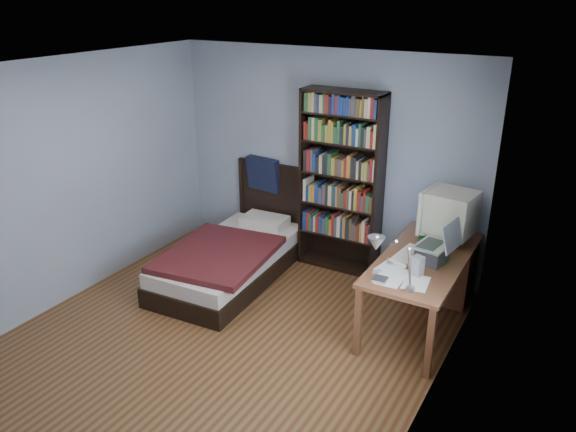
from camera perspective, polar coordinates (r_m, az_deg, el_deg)
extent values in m
plane|color=#552C19|center=(5.48, -6.56, -12.39)|extent=(4.20, 4.20, 0.00)
plane|color=white|center=(4.56, -7.96, 14.48)|extent=(4.20, 4.20, 0.00)
cube|color=#9AA8B5|center=(6.58, 3.81, 5.84)|extent=(3.80, 0.04, 2.50)
cube|color=#9AA8B5|center=(6.16, -21.55, 3.16)|extent=(0.04, 4.20, 2.50)
cube|color=#9AA8B5|center=(4.12, 14.64, -5.23)|extent=(0.04, 4.20, 2.50)
cube|color=white|center=(3.90, 14.14, -3.48)|extent=(0.01, 1.14, 1.14)
cube|color=white|center=(3.90, 14.06, -3.46)|extent=(0.01, 1.00, 1.00)
cube|color=brown|center=(5.49, 13.66, -4.27)|extent=(0.75, 1.65, 0.04)
cube|color=brown|center=(5.11, 7.14, -10.59)|extent=(0.06, 0.06, 0.69)
cube|color=brown|center=(4.95, 14.24, -12.38)|extent=(0.06, 0.06, 0.69)
cube|color=brown|center=(6.39, 12.64, -3.87)|extent=(0.06, 0.06, 0.69)
cube|color=brown|center=(6.27, 18.30, -5.07)|extent=(0.06, 0.06, 0.69)
cube|color=brown|center=(6.17, 15.01, -5.10)|extent=(0.69, 0.40, 0.68)
cube|color=beige|center=(5.87, 15.57, -2.26)|extent=(0.32, 0.28, 0.03)
cylinder|color=beige|center=(5.85, 15.62, -1.81)|extent=(0.11, 0.11, 0.07)
cube|color=beige|center=(5.75, 16.19, 0.36)|extent=(0.50, 0.48, 0.42)
cube|color=beige|center=(5.80, 14.07, 0.77)|extent=(0.09, 0.45, 0.45)
cube|color=#3E78DF|center=(5.81, 13.91, 0.80)|extent=(0.05, 0.33, 0.29)
cube|color=#2D2D30|center=(5.37, 14.41, -3.77)|extent=(0.27, 0.31, 0.16)
cube|color=#B3B4B8|center=(5.33, 14.50, -2.91)|extent=(0.31, 0.39, 0.02)
cube|color=#2D2D30|center=(5.33, 14.31, -2.76)|extent=(0.21, 0.30, 0.00)
cube|color=#B3B4B8|center=(5.24, 16.36, -1.96)|extent=(0.13, 0.36, 0.25)
cube|color=#0CBF26|center=(5.25, 16.25, -1.94)|extent=(0.10, 0.29, 0.20)
cube|color=#99999E|center=(4.84, 12.29, -7.32)|extent=(0.07, 0.05, 0.04)
cylinder|color=#99999E|center=(4.68, 12.26, -5.23)|extent=(0.02, 0.15, 0.42)
cylinder|color=#99999E|center=(4.37, 10.65, -2.70)|extent=(0.18, 0.35, 0.21)
cone|color=#99999E|center=(4.23, 8.93, -2.79)|extent=(0.13, 0.13, 0.11)
cube|color=beige|center=(5.45, 12.07, -3.89)|extent=(0.22, 0.46, 0.04)
cube|color=gray|center=(5.09, 13.01, -4.98)|extent=(0.11, 0.11, 0.18)
cylinder|color=#0B3D08|center=(5.67, 13.43, -2.42)|extent=(0.07, 0.07, 0.13)
ellipsoid|color=silver|center=(5.71, 14.44, -2.83)|extent=(0.07, 0.12, 0.04)
cube|color=#B3B4B8|center=(5.29, 10.32, -4.63)|extent=(0.09, 0.12, 0.02)
cube|color=gray|center=(5.10, 9.01, -5.63)|extent=(0.08, 0.09, 0.02)
cube|color=gray|center=(4.97, 9.35, -6.41)|extent=(0.12, 0.12, 0.02)
cube|color=black|center=(6.58, 1.80, 4.01)|extent=(0.03, 0.30, 2.09)
cube|color=black|center=(6.22, 9.21, 2.66)|extent=(0.03, 0.30, 2.09)
cube|color=black|center=(6.13, 5.75, 12.51)|extent=(0.94, 0.30, 0.03)
cube|color=black|center=(6.78, 5.10, -4.79)|extent=(0.94, 0.30, 0.06)
cube|color=black|center=(6.51, 5.92, 3.70)|extent=(0.94, 0.02, 2.09)
cube|color=olive|center=(6.36, 5.34, 3.56)|extent=(0.86, 0.22, 1.89)
cube|color=black|center=(6.48, -5.87, -5.36)|extent=(1.11, 2.05, 0.22)
cube|color=beige|center=(6.40, -5.94, -3.85)|extent=(1.06, 1.98, 0.16)
cube|color=maroon|center=(6.15, -7.10, -3.87)|extent=(1.21, 1.42, 0.07)
cube|color=beige|center=(6.91, -2.39, -0.54)|extent=(0.57, 0.38, 0.12)
cube|color=black|center=(7.07, -1.27, 1.07)|extent=(1.06, 0.05, 1.10)
cylinder|color=black|center=(7.31, -4.71, 1.72)|extent=(0.06, 0.06, 1.10)
cylinder|color=black|center=(6.82, 2.23, 0.27)|extent=(0.06, 0.06, 1.10)
cube|color=black|center=(6.99, -2.49, 4.27)|extent=(0.46, 0.20, 0.43)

